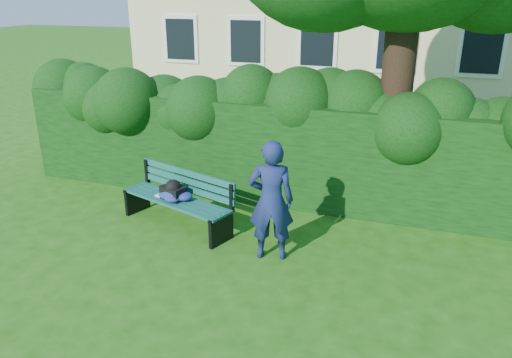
% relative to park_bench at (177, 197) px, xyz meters
% --- Properties ---
extents(ground, '(80.00, 80.00, 0.00)m').
position_rel_park_bench_xyz_m(ground, '(1.32, -0.55, -0.50)').
color(ground, '#1D530E').
rests_on(ground, ground).
extents(hedge, '(10.00, 1.00, 1.80)m').
position_rel_park_bench_xyz_m(hedge, '(1.32, 1.65, 0.40)').
color(hedge, black).
rests_on(hedge, ground).
extents(park_bench, '(2.08, 1.16, 0.89)m').
position_rel_park_bench_xyz_m(park_bench, '(0.00, 0.00, 0.00)').
color(park_bench, '#0E4645').
rests_on(park_bench, ground).
extents(man_reading, '(0.72, 0.57, 1.74)m').
position_rel_park_bench_xyz_m(man_reading, '(1.73, -0.49, 0.37)').
color(man_reading, navy).
rests_on(man_reading, ground).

